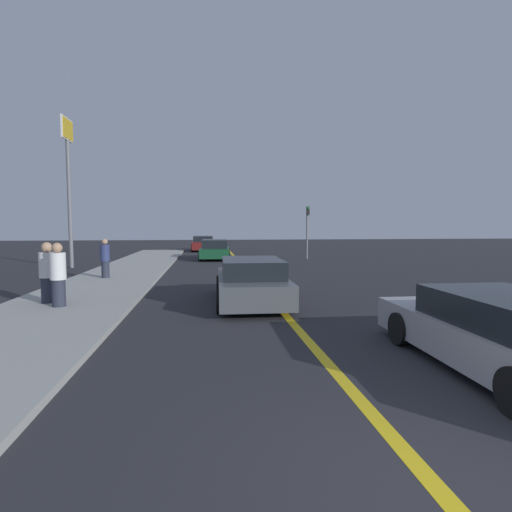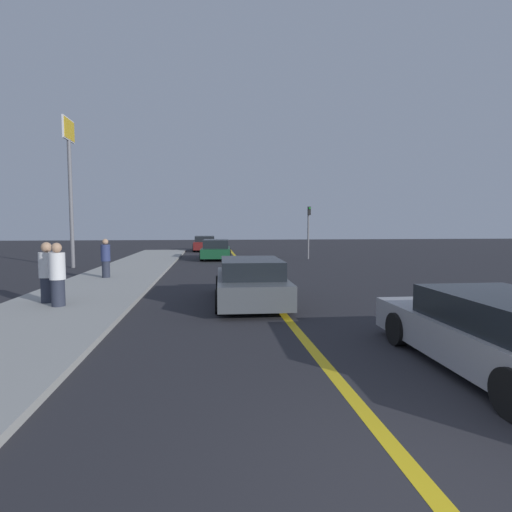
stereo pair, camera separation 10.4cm
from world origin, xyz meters
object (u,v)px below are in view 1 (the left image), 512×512
pedestrian_far_standing (105,258)px  pedestrian_near_curb (58,275)px  roadside_sign (68,163)px  car_far_distant (215,250)px  pedestrian_mid_group (48,273)px  car_parked_left_lot (203,244)px  car_near_right_lane (505,334)px  car_ahead_center (251,282)px  traffic_light (307,226)px

pedestrian_far_standing → pedestrian_near_curb: bearing=-87.5°
pedestrian_near_curb → roadside_sign: size_ratio=0.21×
car_far_distant → pedestrian_far_standing: (-4.55, -9.72, 0.27)m
pedestrian_mid_group → pedestrian_far_standing: 5.21m
pedestrian_near_curb → pedestrian_far_standing: 5.78m
car_parked_left_lot → pedestrian_far_standing: size_ratio=2.75×
car_near_right_lane → pedestrian_near_curb: bearing=147.4°
car_parked_left_lot → pedestrian_mid_group: bearing=-99.8°
car_ahead_center → pedestrian_far_standing: 7.50m
car_near_right_lane → car_far_distant: car_far_distant is taller
car_far_distant → traffic_light: (6.05, -0.60, 1.53)m
car_near_right_lane → car_ahead_center: 6.65m
traffic_light → roadside_sign: (-13.60, -3.80, 3.28)m
car_ahead_center → traffic_light: 15.43m
pedestrian_far_standing → traffic_light: bearing=40.7°
pedestrian_mid_group → roadside_sign: size_ratio=0.21×
car_parked_left_lot → pedestrian_mid_group: 24.07m
pedestrian_near_curb → pedestrian_far_standing: pedestrian_near_curb is taller
car_far_distant → car_parked_left_lot: 8.86m
car_near_right_lane → pedestrian_mid_group: bearing=146.2°
car_near_right_lane → pedestrian_near_curb: size_ratio=2.82×
car_parked_left_lot → pedestrian_far_standing: 18.91m
pedestrian_mid_group → traffic_light: 18.00m
pedestrian_mid_group → roadside_sign: (-2.79, 10.53, 4.50)m
car_ahead_center → car_parked_left_lot: 23.88m
pedestrian_near_curb → traffic_light: size_ratio=0.48×
car_near_right_lane → car_parked_left_lot: 30.05m
pedestrian_near_curb → pedestrian_mid_group: bearing=129.4°
car_near_right_lane → roadside_sign: bearing=125.3°
car_ahead_center → car_near_right_lane: bearing=-60.0°
car_ahead_center → roadside_sign: 14.32m
roadside_sign → car_parked_left_lot: bearing=63.1°
car_ahead_center → pedestrian_near_curb: size_ratio=2.75×
car_ahead_center → pedestrian_far_standing: size_ratio=2.90×
roadside_sign → pedestrian_near_curb: bearing=-73.7°
pedestrian_mid_group → car_ahead_center: bearing=-0.8°
pedestrian_mid_group → pedestrian_far_standing: bearing=87.6°
car_far_distant → traffic_light: size_ratio=1.25×
car_parked_left_lot → pedestrian_far_standing: bearing=-101.7°
traffic_light → car_parked_left_lot: bearing=126.2°
pedestrian_mid_group → pedestrian_near_curb: bearing=-50.6°
pedestrian_far_standing → roadside_sign: 7.61m
car_ahead_center → pedestrian_far_standing: bearing=136.4°
car_parked_left_lot → pedestrian_far_standing: pedestrian_far_standing is taller
pedestrian_near_curb → traffic_light: 18.18m
car_near_right_lane → pedestrian_far_standing: bearing=127.7°
car_near_right_lane → car_ahead_center: bearing=119.0°
car_far_distant → roadside_sign: (-7.56, -4.40, 4.81)m
car_ahead_center → traffic_light: bearing=71.2°
car_near_right_lane → traffic_light: bearing=84.4°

